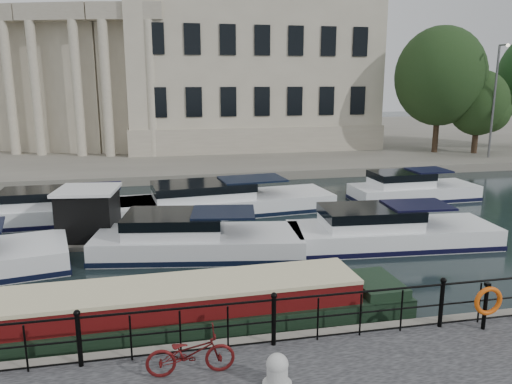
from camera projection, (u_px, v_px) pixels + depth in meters
ground_plane at (253, 320)px, 13.13m from camera, size 160.00×160.00×0.00m
far_bank at (176, 139)px, 50.30m from camera, size 120.00×42.00×0.55m
railing at (274, 317)px, 10.72m from camera, size 24.14×0.14×1.22m
civic_building at (165, 70)px, 44.51m from camera, size 53.55×31.84×16.85m
bicycle at (190, 353)px, 9.69m from camera, size 1.74×0.64×0.91m
mooring_bollard at (277, 370)px, 9.38m from camera, size 0.56×0.56×0.63m
life_ring_post at (488, 302)px, 11.33m from camera, size 0.70×0.19×1.14m
narrowboat at (125, 321)px, 12.33m from camera, size 14.93×2.38×1.55m
harbour_hut at (89, 218)px, 19.37m from camera, size 3.37×2.93×2.19m
cabin_cruisers at (205, 224)px, 20.62m from camera, size 28.13×10.34×1.99m
trees at (492, 83)px, 39.22m from camera, size 16.05×7.02×9.68m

